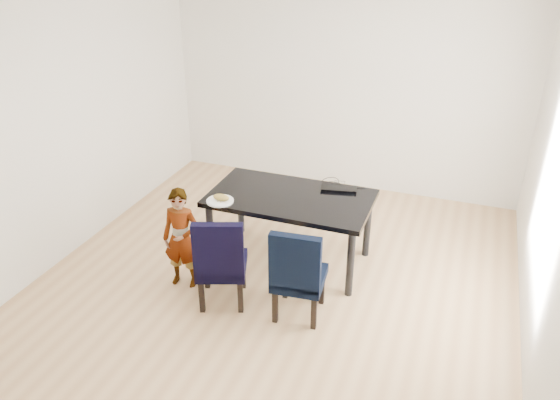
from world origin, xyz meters
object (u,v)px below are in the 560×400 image
(chair_right, at_px, (300,270))
(child, at_px, (182,239))
(laptop, at_px, (339,186))
(chair_left, at_px, (222,258))
(plate, at_px, (220,201))
(dining_table, at_px, (290,229))

(chair_right, distance_m, child, 1.19)
(chair_right, bearing_deg, laptop, 82.43)
(chair_left, height_order, child, child)
(chair_right, xyz_separation_m, child, (-1.19, 0.04, 0.05))
(child, distance_m, plate, 0.52)
(chair_left, xyz_separation_m, child, (-0.46, 0.10, 0.05))
(dining_table, height_order, laptop, laptop)
(laptop, bearing_deg, plate, 23.50)
(dining_table, xyz_separation_m, chair_right, (0.36, -0.78, 0.08))
(dining_table, relative_size, plate, 6.03)
(plate, bearing_deg, chair_left, -64.26)
(child, height_order, plate, child)
(dining_table, distance_m, chair_right, 0.86)
(chair_right, height_order, plate, chair_right)
(dining_table, height_order, chair_left, chair_left)
(chair_right, xyz_separation_m, laptop, (0.04, 1.13, 0.31))
(dining_table, distance_m, child, 1.12)
(dining_table, bearing_deg, laptop, 41.13)
(child, xyz_separation_m, laptop, (1.23, 1.09, 0.26))
(chair_left, bearing_deg, dining_table, 46.62)
(dining_table, xyz_separation_m, chair_left, (-0.36, -0.84, 0.08))
(chair_left, distance_m, laptop, 1.45)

